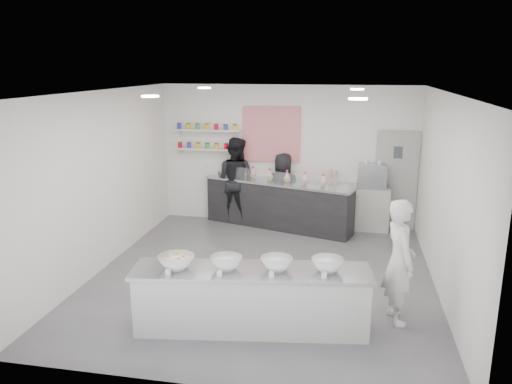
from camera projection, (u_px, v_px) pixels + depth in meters
The scene contains 26 objects.
floor at pixel (263, 276), 8.27m from camera, with size 6.00×6.00×0.00m, color #515156.
ceiling at pixel (263, 92), 7.52m from camera, with size 6.00×6.00×0.00m, color white.
back_wall at pixel (287, 156), 10.75m from camera, with size 5.50×5.50×0.00m, color white.
left_wall at pixel (102, 181), 8.40m from camera, with size 6.00×6.00×0.00m, color white.
right_wall at pixel (445, 197), 7.39m from camera, with size 6.00×6.00×0.00m, color white.
back_door at pixel (396, 181), 10.41m from camera, with size 0.88×0.04×2.10m, color #9B9B98.
pattern_panel at pixel (271, 134), 10.68m from camera, with size 1.25×0.03×1.20m, color red.
jar_shelf_lower at pixel (208, 149), 10.95m from camera, with size 1.45×0.22×0.04m, color silver.
jar_shelf_upper at pixel (207, 130), 10.84m from camera, with size 1.45×0.22×0.04m, color silver.
preserve_jars at pixel (207, 137), 10.86m from camera, with size 1.45×0.10×0.56m, color red, non-canonical shape.
downlight_0 at pixel (150, 96), 6.83m from camera, with size 0.24×0.24×0.02m, color white.
downlight_1 at pixel (358, 99), 6.32m from camera, with size 0.24×0.24×0.02m, color white.
downlight_2 at pixel (204, 88), 9.31m from camera, with size 0.24×0.24×0.02m, color white.
downlight_3 at pixel (357, 89), 8.79m from camera, with size 0.24×0.24×0.02m, color white.
prep_counter at pixel (251, 299), 6.52m from camera, with size 3.09×0.70×0.84m, color beige.
back_bar at pixel (278, 204), 10.64m from camera, with size 3.27×0.60×1.01m, color black.
sneeze_guard at pixel (272, 178), 10.23m from camera, with size 3.22×0.01×0.28m, color white.
espresso_ledge at pixel (358, 208), 10.51m from camera, with size 1.29×0.41×0.96m, color beige.
espresso_machine at pixel (372, 176), 10.29m from camera, with size 0.58×0.40×0.45m, color #93969E.
cup_stacks at pixel (333, 177), 10.45m from camera, with size 0.24×0.24×0.30m, color tan, non-canonical shape.
prep_bowls at pixel (251, 264), 6.39m from camera, with size 2.37×0.52×0.17m, color white, non-canonical shape.
label_cards at pixel (237, 284), 5.92m from camera, with size 2.01×0.04×0.07m, color white, non-canonical shape.
cookie_bags at pixel (278, 175), 10.48m from camera, with size 2.14×0.14×0.26m, color #FF8ECA, non-canonical shape.
woman_prep at pixel (399, 261), 6.64m from camera, with size 0.63×0.41×1.71m, color silver.
staff_left at pixel (235, 180), 10.95m from camera, with size 0.92×0.72×1.89m, color black.
staff_right at pixel (283, 189), 10.79m from camera, with size 0.77×0.50×1.58m, color black.
Camera 1 is at (1.34, -7.55, 3.40)m, focal length 35.00 mm.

